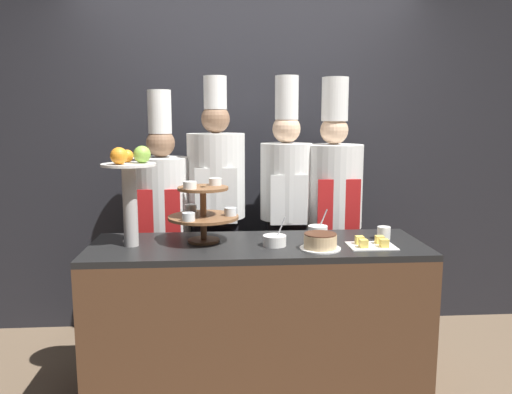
% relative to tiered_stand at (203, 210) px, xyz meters
% --- Properties ---
extents(wall_back, '(10.00, 0.06, 2.80)m').
position_rel_tiered_stand_xyz_m(wall_back, '(0.30, 0.94, 0.34)').
color(wall_back, '#232328').
rests_on(wall_back, ground_plane).
extents(buffet_counter, '(1.88, 0.63, 0.87)m').
position_rel_tiered_stand_xyz_m(buffet_counter, '(0.30, -0.06, -0.62)').
color(buffet_counter, brown).
rests_on(buffet_counter, ground_plane).
extents(tiered_stand, '(0.40, 0.40, 0.36)m').
position_rel_tiered_stand_xyz_m(tiered_stand, '(0.00, 0.00, 0.00)').
color(tiered_stand, brown).
rests_on(tiered_stand, buffet_counter).
extents(fruit_pedestal, '(0.29, 0.29, 0.55)m').
position_rel_tiered_stand_xyz_m(fruit_pedestal, '(-0.39, -0.06, 0.18)').
color(fruit_pedestal, '#B2ADA8').
rests_on(fruit_pedestal, buffet_counter).
extents(cake_round, '(0.22, 0.22, 0.09)m').
position_rel_tiered_stand_xyz_m(cake_round, '(0.63, -0.21, -0.14)').
color(cake_round, white).
rests_on(cake_round, buffet_counter).
extents(cup_white, '(0.08, 0.08, 0.07)m').
position_rel_tiered_stand_xyz_m(cup_white, '(1.05, -0.01, -0.15)').
color(cup_white, white).
rests_on(cup_white, buffet_counter).
extents(cake_square_tray, '(0.25, 0.19, 0.05)m').
position_rel_tiered_stand_xyz_m(cake_square_tray, '(0.93, -0.17, -0.17)').
color(cake_square_tray, white).
rests_on(cake_square_tray, buffet_counter).
extents(serving_bowl_near, '(0.13, 0.13, 0.16)m').
position_rel_tiered_stand_xyz_m(serving_bowl_near, '(0.39, -0.12, -0.16)').
color(serving_bowl_near, white).
rests_on(serving_bowl_near, buffet_counter).
extents(serving_bowl_far, '(0.12, 0.12, 0.16)m').
position_rel_tiered_stand_xyz_m(serving_bowl_far, '(0.68, 0.13, -0.16)').
color(serving_bowl_far, white).
rests_on(serving_bowl_far, buffet_counter).
extents(chef_left, '(0.38, 0.38, 1.76)m').
position_rel_tiered_stand_xyz_m(chef_left, '(-0.30, 0.56, -0.14)').
color(chef_left, '#28282D').
rests_on(chef_left, ground_plane).
extents(chef_center_left, '(0.39, 0.39, 1.85)m').
position_rel_tiered_stand_xyz_m(chef_center_left, '(0.07, 0.56, -0.05)').
color(chef_center_left, black).
rests_on(chef_center_left, ground_plane).
extents(chef_center_right, '(0.35, 0.35, 1.85)m').
position_rel_tiered_stand_xyz_m(chef_center_right, '(0.54, 0.56, -0.07)').
color(chef_center_right, black).
rests_on(chef_center_right, ground_plane).
extents(chef_right, '(0.40, 0.40, 1.84)m').
position_rel_tiered_stand_xyz_m(chef_right, '(0.87, 0.56, -0.09)').
color(chef_right, '#38332D').
rests_on(chef_right, ground_plane).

